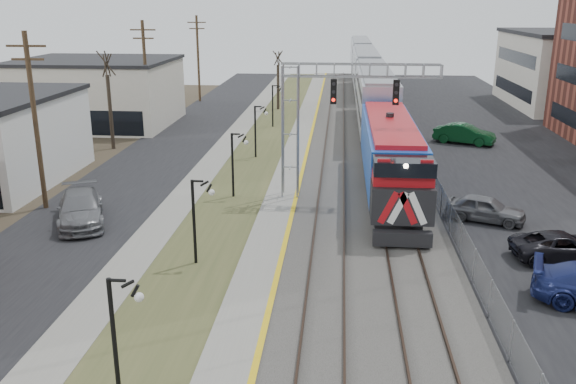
# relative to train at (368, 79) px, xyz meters

# --- Properties ---
(street_west) EXTENTS (7.00, 120.00, 0.04)m
(street_west) POSITION_rel_train_xyz_m (-17.00, -29.61, -2.90)
(street_west) COLOR black
(street_west) RESTS_ON ground
(sidewalk) EXTENTS (2.00, 120.00, 0.08)m
(sidewalk) POSITION_rel_train_xyz_m (-12.50, -29.61, -2.88)
(sidewalk) COLOR gray
(sidewalk) RESTS_ON ground
(grass_median) EXTENTS (4.00, 120.00, 0.06)m
(grass_median) POSITION_rel_train_xyz_m (-9.50, -29.61, -2.89)
(grass_median) COLOR #434A27
(grass_median) RESTS_ON ground
(platform) EXTENTS (2.00, 120.00, 0.24)m
(platform) POSITION_rel_train_xyz_m (-6.50, -29.61, -2.80)
(platform) COLOR gray
(platform) RESTS_ON ground
(ballast_bed) EXTENTS (8.00, 120.00, 0.20)m
(ballast_bed) POSITION_rel_train_xyz_m (-1.50, -29.61, -2.82)
(ballast_bed) COLOR #595651
(ballast_bed) RESTS_ON ground
(parking_lot) EXTENTS (16.00, 120.00, 0.04)m
(parking_lot) POSITION_rel_train_xyz_m (10.50, -29.61, -2.90)
(parking_lot) COLOR black
(parking_lot) RESTS_ON ground
(platform_edge) EXTENTS (0.24, 120.00, 0.01)m
(platform_edge) POSITION_rel_train_xyz_m (-5.62, -29.61, -2.67)
(platform_edge) COLOR gold
(platform_edge) RESTS_ON platform
(track_near) EXTENTS (1.58, 120.00, 0.15)m
(track_near) POSITION_rel_train_xyz_m (-3.50, -29.61, -2.64)
(track_near) COLOR #2D2119
(track_near) RESTS_ON ballast_bed
(track_far) EXTENTS (1.58, 120.00, 0.15)m
(track_far) POSITION_rel_train_xyz_m (-0.00, -29.61, -2.64)
(track_far) COLOR #2D2119
(track_far) RESTS_ON ballast_bed
(train) EXTENTS (3.00, 85.85, 5.33)m
(train) POSITION_rel_train_xyz_m (0.00, 0.00, 0.00)
(train) COLOR #1648B3
(train) RESTS_ON ground
(signal_gantry) EXTENTS (9.00, 1.07, 8.15)m
(signal_gantry) POSITION_rel_train_xyz_m (-4.28, -36.62, 2.67)
(signal_gantry) COLOR gray
(signal_gantry) RESTS_ON ground
(lampposts) EXTENTS (0.14, 62.14, 4.00)m
(lampposts) POSITION_rel_train_xyz_m (-9.50, -46.33, -0.92)
(lampposts) COLOR black
(lampposts) RESTS_ON ground
(utility_poles) EXTENTS (0.28, 80.28, 10.00)m
(utility_poles) POSITION_rel_train_xyz_m (-20.00, -39.61, 2.08)
(utility_poles) COLOR #4C3823
(utility_poles) RESTS_ON ground
(fence) EXTENTS (0.04, 120.00, 1.60)m
(fence) POSITION_rel_train_xyz_m (2.70, -29.61, -2.12)
(fence) COLOR gray
(fence) RESTS_ON ground
(bare_trees) EXTENTS (12.30, 42.30, 5.95)m
(bare_trees) POSITION_rel_train_xyz_m (-18.16, -25.70, -0.22)
(bare_trees) COLOR #382D23
(bare_trees) RESTS_ON ground
(car_lot_c) EXTENTS (4.89, 2.64, 1.30)m
(car_lot_c) POSITION_rel_train_xyz_m (7.31, -44.77, -2.27)
(car_lot_c) COLOR black
(car_lot_c) RESTS_ON ground
(car_lot_e) EXTENTS (4.52, 3.16, 1.43)m
(car_lot_e) POSITION_rel_train_xyz_m (4.90, -39.74, -2.20)
(car_lot_e) COLOR slate
(car_lot_e) RESTS_ON ground
(car_lot_f) EXTENTS (5.27, 3.58, 1.64)m
(car_lot_f) POSITION_rel_train_xyz_m (7.36, -20.38, -2.10)
(car_lot_f) COLOR #0C3E1C
(car_lot_f) RESTS_ON ground
(car_street_b) EXTENTS (4.31, 6.12, 1.65)m
(car_street_b) POSITION_rel_train_xyz_m (-16.88, -41.89, -2.10)
(car_street_b) COLOR slate
(car_street_b) RESTS_ON ground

